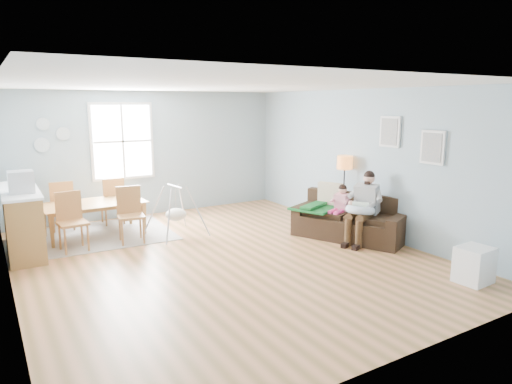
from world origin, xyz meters
TOP-DOWN VIEW (x-y plane):
  - room at (0.00, 0.00)m, footprint 8.40×9.40m
  - window at (-0.60, 3.46)m, footprint 1.32×0.08m
  - pictures at (2.97, -1.05)m, footprint 0.05×1.34m
  - wall_plates at (-2.00, 3.47)m, footprint 0.67×0.02m
  - sofa at (2.50, -0.20)m, footprint 1.59×2.14m
  - green_throw at (2.16, 0.36)m, footprint 1.12×1.04m
  - beige_pillow at (2.47, 0.36)m, footprint 0.32×0.47m
  - father at (2.51, -0.51)m, footprint 0.94×0.66m
  - nursing_pillow at (2.37, -0.57)m, footprint 0.67×0.67m
  - infant at (2.35, -0.54)m, footprint 0.28×0.33m
  - toddler at (2.36, -0.06)m, footprint 0.52×0.37m
  - floor_lamp at (2.80, 0.34)m, footprint 0.29×0.29m
  - storage_cube at (2.48, -2.69)m, footprint 0.47×0.43m
  - rug at (-1.48, 2.35)m, footprint 2.74×2.12m
  - dining_table at (-1.48, 2.35)m, footprint 1.83×1.06m
  - chair_sw at (-2.00, 1.71)m, footprint 0.48×0.48m
  - chair_se at (-1.01, 1.67)m, footprint 0.51×0.51m
  - chair_nw at (-1.94, 3.02)m, footprint 0.45×0.45m
  - chair_ne at (-0.98, 3.00)m, footprint 0.44×0.44m
  - counter at (-2.70, 2.03)m, footprint 0.59×1.91m
  - monitor at (-2.69, 1.67)m, footprint 0.37×0.35m
  - baby_swing at (-0.18, 1.58)m, footprint 1.03×1.04m

SIDE VIEW (x-z plane):
  - rug at x=-1.48m, z-range 0.00..0.01m
  - storage_cube at x=2.48m, z-range 0.00..0.50m
  - sofa at x=2.50m, z-range -0.12..0.68m
  - dining_table at x=-1.48m, z-range 0.00..0.63m
  - baby_swing at x=-0.18m, z-range -0.05..0.90m
  - green_throw at x=2.16m, z-range 0.49..0.53m
  - counter at x=-2.70m, z-range 0.01..1.07m
  - chair_ne at x=-0.98m, z-range 0.07..1.04m
  - chair_nw at x=-1.94m, z-range 0.07..1.06m
  - chair_sw at x=-2.00m, z-range 0.07..1.06m
  - chair_se at x=-1.01m, z-range 0.07..1.06m
  - nursing_pillow at x=2.37m, z-range 0.51..0.72m
  - toddler at x=2.36m, z-range 0.28..1.05m
  - father at x=2.51m, z-range 0.04..1.31m
  - infant at x=2.35m, z-range 0.63..0.76m
  - beige_pillow at x=2.47m, z-range 0.49..0.95m
  - floor_lamp at x=2.80m, z-range 0.47..1.92m
  - monitor at x=-2.69m, z-range 1.06..1.41m
  - window at x=-0.60m, z-range 0.84..2.46m
  - wall_plates at x=-2.00m, z-range 1.50..2.16m
  - pictures at x=2.97m, z-range 1.48..2.22m
  - room at x=0.00m, z-range 0.47..4.37m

